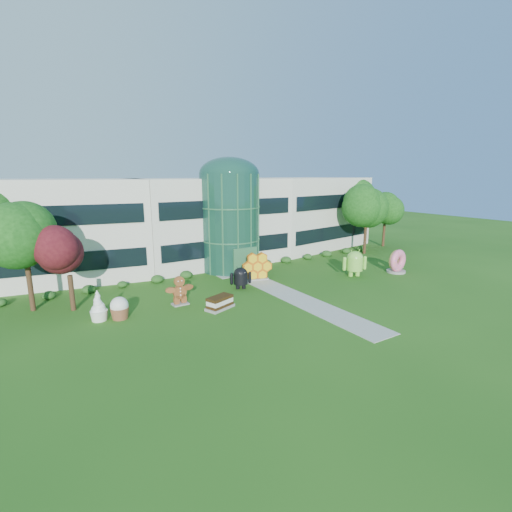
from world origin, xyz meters
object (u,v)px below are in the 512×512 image
android_black (241,276)px  donut (397,261)px  gingerbread (180,290)px  android_green (355,261)px

android_black → donut: bearing=3.7°
android_black → donut: donut is taller
donut → gingerbread: donut is taller
android_green → android_black: size_ratio=1.32×
android_black → gingerbread: gingerbread is taller
android_black → gingerbread: size_ratio=0.91×
android_black → gingerbread: 6.01m
android_green → gingerbread: android_green is taller
android_black → gingerbread: bearing=-154.0°
donut → gingerbread: 22.16m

